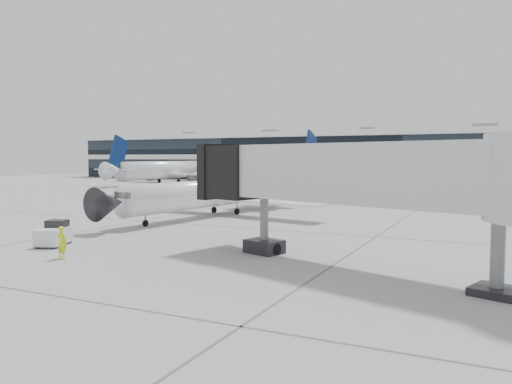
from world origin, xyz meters
The scene contains 10 objects.
ground centered at (0.00, 0.00, 0.00)m, with size 220.00×220.00×0.00m, color gray.
terminal centered at (0.00, 82.00, 5.00)m, with size 170.00×22.00×10.00m, color black.
bg_jet_left centered at (-45.00, 55.00, 0.00)m, with size 32.00×40.00×9.60m, color white, non-canonical shape.
bg_jet_center centered at (-8.00, 55.00, 0.00)m, with size 32.00×40.00×9.60m, color white, non-canonical shape.
regional_jet centered at (-6.23, 6.79, 2.17)m, with size 22.09×27.57×6.37m.
jet_bridge centered at (12.28, -10.71, 4.60)m, with size 19.26×9.32×6.31m.
ramp_worker centered at (-3.62, -14.55, 0.87)m, with size 0.64×0.42×1.75m, color #E2F019.
baggage_tug centered at (-7.20, -11.85, 0.68)m, with size 2.22×2.76×1.53m.
traffic_cone centered at (-12.06, 14.31, 0.27)m, with size 0.48×0.48×0.56m.
far_tug centered at (-13.05, 36.74, 0.63)m, with size 2.04×2.54×1.41m.
Camera 1 is at (17.22, -33.90, 5.43)m, focal length 35.00 mm.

